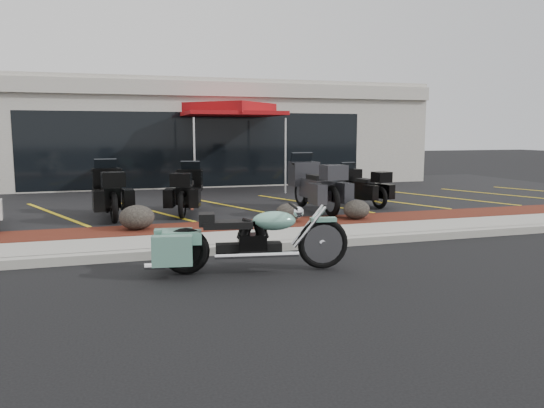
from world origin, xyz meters
name	(u,v)px	position (x,y,z in m)	size (l,w,h in m)	color
ground	(308,260)	(0.00, 0.00, 0.00)	(90.00, 90.00, 0.00)	black
curb	(290,245)	(0.00, 0.90, 0.07)	(24.00, 0.25, 0.15)	gray
sidewalk	(278,238)	(0.00, 1.60, 0.07)	(24.00, 1.20, 0.15)	gray
mulch_bed	(261,227)	(0.00, 2.80, 0.08)	(24.00, 1.20, 0.16)	#3E160E
upper_lot	(214,198)	(0.00, 8.20, 0.07)	(26.00, 9.60, 0.15)	black
dealership_building	(185,135)	(0.00, 14.47, 2.01)	(18.00, 8.16, 4.00)	#A5A195
boulder_left	(137,217)	(-2.61, 2.84, 0.41)	(0.70, 0.59, 0.50)	black
boulder_mid	(288,212)	(0.63, 2.85, 0.36)	(0.57, 0.48, 0.40)	black
boulder_right	(357,209)	(2.22, 2.73, 0.38)	(0.61, 0.51, 0.43)	black
hero_cruiser	(323,236)	(0.01, -0.61, 0.52)	(2.97, 0.75, 1.05)	#6DAA95
touring_black_front	(106,186)	(-3.18, 5.43, 0.81)	(2.29, 0.87, 1.33)	black
touring_black_mid	(191,185)	(-1.12, 5.45, 0.77)	(2.13, 0.81, 1.24)	black
touring_grey	(302,180)	(1.73, 5.01, 0.87)	(2.48, 0.95, 1.44)	#2B2B30
touring_black_rear	(347,182)	(3.27, 5.47, 0.72)	(1.96, 0.75, 1.14)	black
traffic_cone	(194,188)	(-0.64, 8.12, 0.40)	(0.33, 0.33, 0.50)	#E95207
popup_canopy	(230,111)	(0.87, 9.61, 2.81)	(4.18, 4.18, 2.93)	silver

